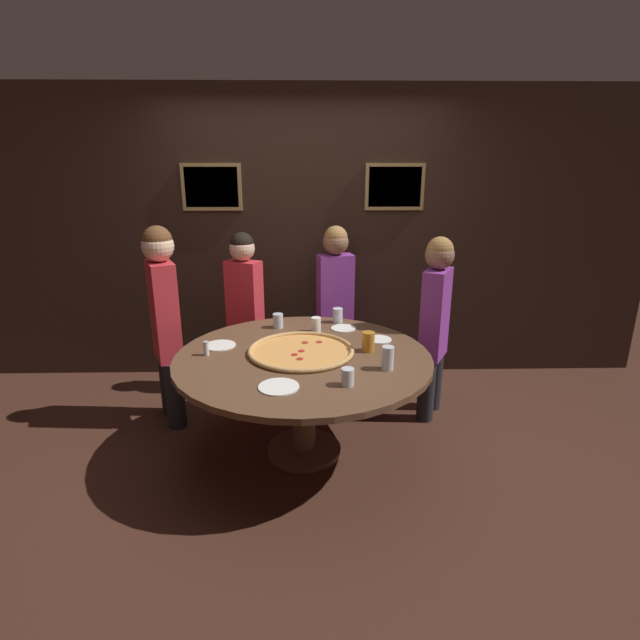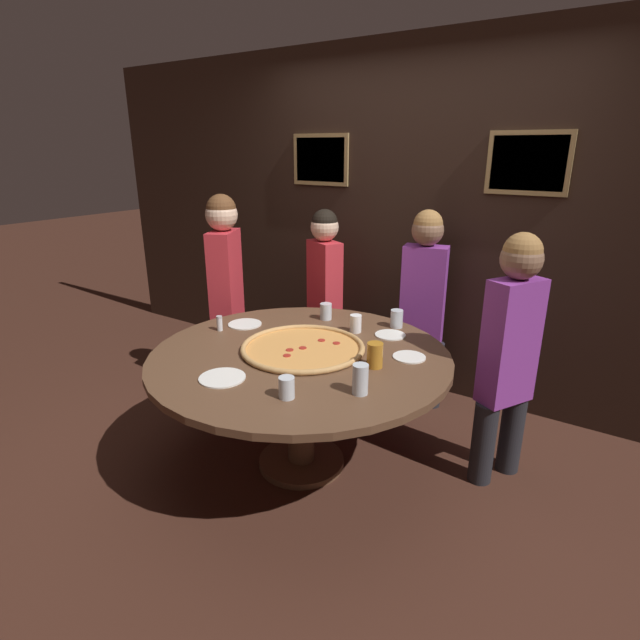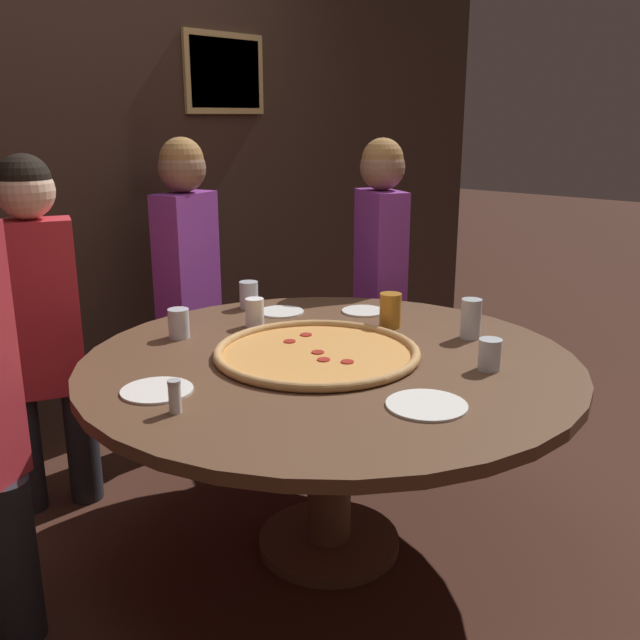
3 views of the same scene
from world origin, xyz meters
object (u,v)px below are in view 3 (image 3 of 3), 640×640
at_px(dining_table, 329,390).
at_px(diner_side_right, 39,316).
at_px(white_plate_beside_cup, 427,405).
at_px(diner_far_left, 188,275).
at_px(drink_cup_front_edge, 255,312).
at_px(white_plate_right_side, 157,390).
at_px(drink_cup_near_left, 179,323).
at_px(diner_centre_back, 380,268).
at_px(drink_cup_centre_back, 471,319).
at_px(drink_cup_far_left, 249,295).
at_px(drink_cup_near_right, 490,354).
at_px(giant_pizza, 317,352).
at_px(white_plate_far_back, 281,312).
at_px(white_plate_left_side, 363,311).
at_px(drink_cup_beside_pizza, 390,310).
at_px(condiment_shaker, 175,396).

bearing_deg(dining_table, diner_side_right, 116.27).
height_order(white_plate_beside_cup, diner_far_left, diner_far_left).
bearing_deg(drink_cup_front_edge, white_plate_right_side, -157.02).
xyz_separation_m(drink_cup_near_left, diner_centre_back, (1.21, -0.03, 0.02)).
xyz_separation_m(drink_cup_centre_back, diner_side_right, (-1.04, 1.27, -0.01)).
distance_m(drink_cup_far_left, drink_cup_near_right, 1.16).
distance_m(drink_cup_near_right, diner_side_right, 1.69).
height_order(giant_pizza, diner_centre_back, diner_centre_back).
xyz_separation_m(white_plate_far_back, diner_far_left, (-0.03, 0.58, 0.08)).
bearing_deg(white_plate_left_side, giant_pizza, -157.01).
bearing_deg(white_plate_far_back, drink_cup_centre_back, -74.12).
distance_m(giant_pizza, drink_cup_centre_back, 0.61).
xyz_separation_m(giant_pizza, drink_cup_front_edge, (0.11, 0.43, 0.04)).
height_order(giant_pizza, drink_cup_front_edge, drink_cup_front_edge).
bearing_deg(drink_cup_beside_pizza, drink_cup_far_left, 105.30).
relative_size(giant_pizza, white_plate_far_back, 3.79).
bearing_deg(drink_cup_centre_back, white_plate_beside_cup, -159.66).
relative_size(giant_pizza, white_plate_beside_cup, 3.04).
distance_m(dining_table, drink_cup_near_right, 0.56).
bearing_deg(diner_centre_back, diner_far_left, -98.96).
bearing_deg(white_plate_left_side, drink_cup_far_left, 123.71).
relative_size(drink_cup_beside_pizza, diner_side_right, 0.10).
relative_size(drink_cup_near_right, drink_cup_near_left, 0.94).
relative_size(drink_cup_centre_back, diner_side_right, 0.11).
height_order(drink_cup_near_right, drink_cup_centre_back, drink_cup_centre_back).
distance_m(diner_far_left, diner_centre_back, 0.93).
height_order(white_plate_right_side, white_plate_far_back, same).
height_order(giant_pizza, condiment_shaker, condiment_shaker).
xyz_separation_m(white_plate_left_side, diner_centre_back, (0.47, 0.27, 0.07)).
bearing_deg(giant_pizza, drink_cup_near_right, -61.83).
xyz_separation_m(drink_cup_near_left, white_plate_right_side, (-0.38, -0.39, -0.05)).
distance_m(giant_pizza, drink_cup_near_left, 0.56).
bearing_deg(white_plate_right_side, diner_centre_back, 12.88).
height_order(drink_cup_beside_pizza, drink_cup_centre_back, drink_cup_centre_back).
bearing_deg(condiment_shaker, drink_cup_beside_pizza, 2.73).
height_order(white_plate_left_side, white_plate_beside_cup, same).
height_order(dining_table, white_plate_left_side, white_plate_left_side).
xyz_separation_m(drink_cup_front_edge, diner_side_right, (-0.60, 0.56, 0.01)).
bearing_deg(white_plate_beside_cup, drink_cup_centre_back, 20.34).
relative_size(drink_cup_centre_back, condiment_shaker, 1.54).
xyz_separation_m(drink_cup_far_left, drink_cup_near_right, (-0.01, -1.16, -0.01)).
height_order(drink_cup_near_left, condiment_shaker, drink_cup_near_left).
height_order(drink_cup_beside_pizza, condiment_shaker, drink_cup_beside_pizza).
bearing_deg(diner_far_left, drink_cup_beside_pizza, 85.61).
bearing_deg(white_plate_right_side, giant_pizza, -13.75).
relative_size(drink_cup_front_edge, white_plate_beside_cup, 0.48).
distance_m(drink_cup_centre_back, white_plate_right_side, 1.19).
distance_m(drink_cup_beside_pizza, white_plate_left_side, 0.25).
distance_m(condiment_shaker, diner_centre_back, 1.74).
relative_size(drink_cup_far_left, diner_far_left, 0.08).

